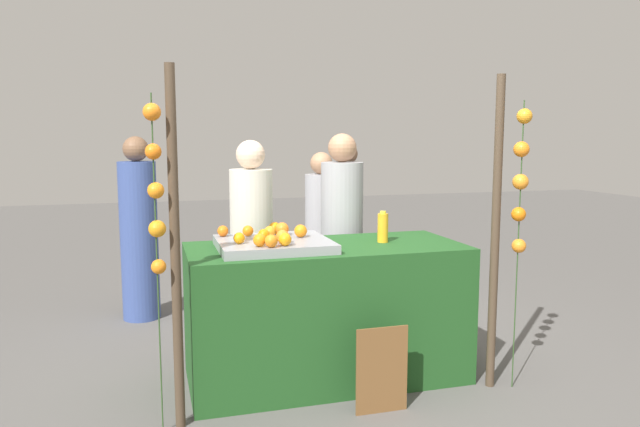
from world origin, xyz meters
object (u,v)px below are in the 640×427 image
at_px(juice_bottle, 383,227).
at_px(chalkboard_sign, 381,371).
at_px(vendor_right, 342,246).
at_px(stall_counter, 326,312).
at_px(vendor_left, 252,254).
at_px(orange_0, 271,241).
at_px(orange_1, 283,237).

distance_m(juice_bottle, chalkboard_sign, 1.02).
bearing_deg(vendor_right, stall_counter, -116.09).
xyz_separation_m(vendor_left, vendor_right, (0.74, 0.02, 0.02)).
distance_m(stall_counter, orange_0, 0.77).
distance_m(orange_0, vendor_right, 1.28).
height_order(juice_bottle, vendor_right, vendor_right).
bearing_deg(chalkboard_sign, orange_0, 151.81).
bearing_deg(chalkboard_sign, vendor_right, 82.24).
distance_m(orange_1, vendor_right, 1.13).
height_order(orange_1, juice_bottle, juice_bottle).
relative_size(stall_counter, vendor_right, 1.11).
xyz_separation_m(orange_1, juice_bottle, (0.75, 0.17, 0.00)).
bearing_deg(juice_bottle, stall_counter, -178.18).
xyz_separation_m(orange_0, chalkboard_sign, (0.60, -0.32, -0.77)).
xyz_separation_m(orange_0, orange_1, (0.10, 0.12, 0.00)).
height_order(stall_counter, vendor_right, vendor_right).
xyz_separation_m(orange_0, vendor_left, (0.04, 0.96, -0.27)).
bearing_deg(orange_1, orange_0, -129.06).
distance_m(orange_0, orange_1, 0.16).
relative_size(stall_counter, juice_bottle, 8.50).
distance_m(chalkboard_sign, vendor_left, 1.49).
relative_size(juice_bottle, vendor_right, 0.13).
distance_m(stall_counter, vendor_right, 0.85).
relative_size(orange_1, vendor_left, 0.05).
relative_size(stall_counter, orange_0, 23.15).
xyz_separation_m(orange_1, chalkboard_sign, (0.50, -0.44, -0.77)).
relative_size(orange_0, vendor_left, 0.05).
height_order(juice_bottle, vendor_left, vendor_left).
bearing_deg(vendor_left, orange_1, -86.12).
bearing_deg(vendor_right, juice_bottle, -84.03).
relative_size(chalkboard_sign, vendor_left, 0.33).
distance_m(vendor_left, vendor_right, 0.74).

